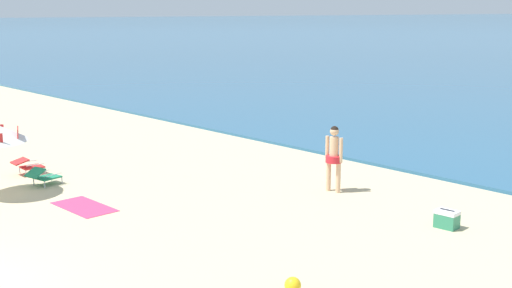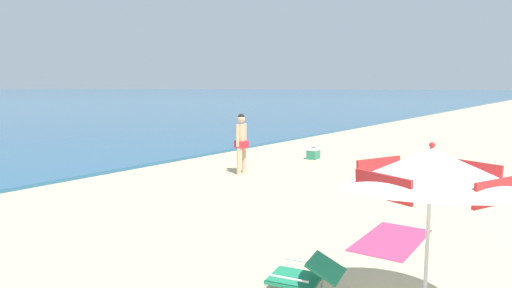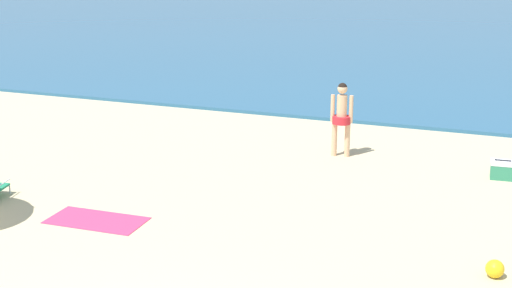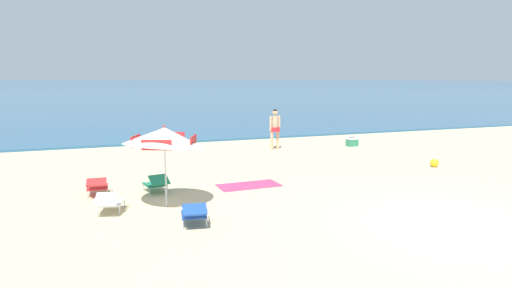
{
  "view_description": "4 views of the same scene",
  "coord_description": "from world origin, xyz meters",
  "px_view_note": "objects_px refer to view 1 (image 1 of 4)",
  "views": [
    {
      "loc": [
        11.47,
        -2.56,
        4.73
      ],
      "look_at": [
        -0.87,
        8.59,
        1.36
      ],
      "focal_mm": 46.48,
      "sensor_mm": 36.0,
      "label": 1
    },
    {
      "loc": [
        -10.12,
        2.34,
        2.54
      ],
      "look_at": [
        -1.97,
        8.23,
        1.27
      ],
      "focal_mm": 31.61,
      "sensor_mm": 36.0,
      "label": 2
    },
    {
      "loc": [
        4.27,
        -5.73,
        5.01
      ],
      "look_at": [
        -1.03,
        8.05,
        0.78
      ],
      "focal_mm": 50.7,
      "sensor_mm": 36.0,
      "label": 3
    },
    {
      "loc": [
        -6.85,
        -6.57,
        3.09
      ],
      "look_at": [
        -1.82,
        7.13,
        0.82
      ],
      "focal_mm": 29.8,
      "sensor_mm": 36.0,
      "label": 4
    }
  ],
  "objects_px": {
    "lounge_chair_spare_folded": "(43,176)",
    "beach_ball": "(293,285)",
    "lounge_chair_facing_sea": "(28,165)",
    "beach_towel": "(84,207)",
    "person_standing_near_shore": "(334,154)",
    "cooler_box": "(447,219)"
  },
  "relations": [
    {
      "from": "cooler_box",
      "to": "beach_ball",
      "type": "relative_size",
      "value": 1.82
    },
    {
      "from": "lounge_chair_facing_sea",
      "to": "beach_towel",
      "type": "height_order",
      "value": "lounge_chair_facing_sea"
    },
    {
      "from": "lounge_chair_facing_sea",
      "to": "beach_ball",
      "type": "height_order",
      "value": "lounge_chair_facing_sea"
    },
    {
      "from": "beach_ball",
      "to": "lounge_chair_spare_folded",
      "type": "bearing_deg",
      "value": -179.66
    },
    {
      "from": "lounge_chair_facing_sea",
      "to": "cooler_box",
      "type": "height_order",
      "value": "lounge_chair_facing_sea"
    },
    {
      "from": "lounge_chair_facing_sea",
      "to": "lounge_chair_spare_folded",
      "type": "relative_size",
      "value": 0.9
    },
    {
      "from": "lounge_chair_spare_folded",
      "to": "cooler_box",
      "type": "relative_size",
      "value": 1.87
    },
    {
      "from": "cooler_box",
      "to": "beach_ball",
      "type": "bearing_deg",
      "value": -88.28
    },
    {
      "from": "lounge_chair_spare_folded",
      "to": "beach_towel",
      "type": "distance_m",
      "value": 2.63
    },
    {
      "from": "lounge_chair_facing_sea",
      "to": "beach_towel",
      "type": "distance_m",
      "value": 4.15
    },
    {
      "from": "beach_towel",
      "to": "lounge_chair_spare_folded",
      "type": "bearing_deg",
      "value": 176.46
    },
    {
      "from": "person_standing_near_shore",
      "to": "beach_ball",
      "type": "bearing_deg",
      "value": -54.57
    },
    {
      "from": "lounge_chair_facing_sea",
      "to": "cooler_box",
      "type": "relative_size",
      "value": 1.68
    },
    {
      "from": "lounge_chair_facing_sea",
      "to": "beach_towel",
      "type": "relative_size",
      "value": 0.49
    },
    {
      "from": "person_standing_near_shore",
      "to": "beach_ball",
      "type": "relative_size",
      "value": 6.19
    },
    {
      "from": "lounge_chair_facing_sea",
      "to": "beach_towel",
      "type": "xyz_separation_m",
      "value": [
        4.13,
        -0.38,
        -0.27
      ]
    },
    {
      "from": "lounge_chair_spare_folded",
      "to": "cooler_box",
      "type": "bearing_deg",
      "value": 28.1
    },
    {
      "from": "person_standing_near_shore",
      "to": "beach_towel",
      "type": "bearing_deg",
      "value": -119.35
    },
    {
      "from": "lounge_chair_facing_sea",
      "to": "lounge_chair_spare_folded",
      "type": "bearing_deg",
      "value": -8.06
    },
    {
      "from": "beach_towel",
      "to": "person_standing_near_shore",
      "type": "bearing_deg",
      "value": 60.65
    },
    {
      "from": "lounge_chair_spare_folded",
      "to": "beach_ball",
      "type": "xyz_separation_m",
      "value": [
        9.59,
        0.06,
        -0.13
      ]
    },
    {
      "from": "beach_ball",
      "to": "beach_towel",
      "type": "bearing_deg",
      "value": -178.21
    }
  ]
}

